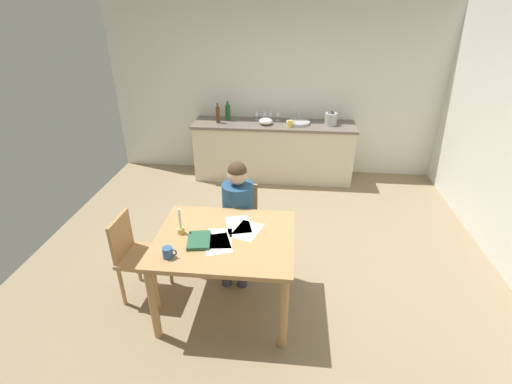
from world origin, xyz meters
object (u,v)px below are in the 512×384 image
at_px(bottle_vinegar, 228,112).
at_px(wine_glass_back_right, 257,113).
at_px(chair_side_empty, 137,254).
at_px(wine_glass_by_kettle, 270,113).
at_px(chair_at_table, 240,221).
at_px(person_seated, 237,212).
at_px(sink_unit, 298,122).
at_px(stovetop_kettle, 331,118).
at_px(wine_glass_near_sink, 278,114).
at_px(coffee_mug, 168,253).
at_px(candlestick, 181,227).
at_px(bottle_oil, 218,114).
at_px(dining_table, 225,248).
at_px(teacup_on_counter, 290,124).
at_px(book_magazine, 199,240).
at_px(mixing_bowl, 266,121).
at_px(wine_glass_back_left, 265,113).

distance_m(bottle_vinegar, wine_glass_back_right, 0.45).
distance_m(chair_side_empty, wine_glass_by_kettle, 3.20).
bearing_deg(chair_at_table, person_seated, -89.63).
bearing_deg(bottle_vinegar, chair_at_table, -77.70).
xyz_separation_m(person_seated, sink_unit, (0.60, 2.32, 0.24)).
xyz_separation_m(stovetop_kettle, wine_glass_near_sink, (-0.81, 0.15, 0.01)).
relative_size(coffee_mug, sink_unit, 0.32).
xyz_separation_m(person_seated, candlestick, (-0.41, -0.56, 0.16)).
distance_m(bottle_oil, wine_glass_back_right, 0.61).
xyz_separation_m(dining_table, sink_unit, (0.62, 2.90, 0.26)).
bearing_deg(chair_side_empty, stovetop_kettle, 55.22).
height_order(bottle_oil, wine_glass_back_right, bottle_oil).
xyz_separation_m(dining_table, chair_side_empty, (-0.86, 0.07, -0.18)).
relative_size(sink_unit, stovetop_kettle, 1.64).
bearing_deg(sink_unit, wine_glass_near_sink, 155.33).
bearing_deg(candlestick, chair_at_table, 60.24).
bearing_deg(teacup_on_counter, chair_side_empty, -116.93).
distance_m(chair_at_table, bottle_vinegar, 2.37).
xyz_separation_m(dining_table, person_seated, (0.02, 0.58, 0.02)).
relative_size(chair_at_table, book_magazine, 3.36).
xyz_separation_m(wine_glass_by_kettle, wine_glass_back_right, (-0.22, 0.00, 0.00)).
height_order(chair_at_table, teacup_on_counter, teacup_on_counter).
bearing_deg(teacup_on_counter, mixing_bowl, 167.87).
distance_m(coffee_mug, wine_glass_by_kettle, 3.42).
bearing_deg(teacup_on_counter, wine_glass_near_sink, 123.93).
bearing_deg(coffee_mug, wine_glass_by_kettle, 80.18).
distance_m(coffee_mug, book_magazine, 0.30).
distance_m(chair_at_table, chair_side_empty, 1.10).
bearing_deg(bottle_vinegar, wine_glass_near_sink, 4.87).
relative_size(wine_glass_back_left, teacup_on_counter, 1.39).
xyz_separation_m(bottle_vinegar, wine_glass_by_kettle, (0.66, 0.07, -0.02)).
relative_size(person_seated, stovetop_kettle, 5.43).
relative_size(coffee_mug, mixing_bowl, 0.56).
xyz_separation_m(chair_at_table, wine_glass_back_left, (0.08, 2.32, 0.53)).
relative_size(chair_side_empty, coffee_mug, 7.31).
xyz_separation_m(mixing_bowl, wine_glass_back_right, (-0.16, 0.22, 0.06)).
distance_m(coffee_mug, mixing_bowl, 3.19).
relative_size(bottle_oil, wine_glass_near_sink, 1.99).
distance_m(chair_at_table, book_magazine, 0.90).
height_order(coffee_mug, candlestick, candlestick).
xyz_separation_m(chair_at_table, chair_side_empty, (-0.88, -0.66, -0.00)).
bearing_deg(chair_at_table, wine_glass_near_sink, 82.99).
bearing_deg(chair_side_empty, dining_table, -4.37).
bearing_deg(wine_glass_back_right, sink_unit, -12.66).
height_order(book_magazine, wine_glass_near_sink, wine_glass_near_sink).
height_order(chair_at_table, stovetop_kettle, stovetop_kettle).
relative_size(sink_unit, bottle_oil, 1.18).
xyz_separation_m(chair_side_empty, teacup_on_counter, (1.36, 2.68, 0.47)).
bearing_deg(person_seated, teacup_on_counter, 77.35).
distance_m(candlestick, wine_glass_back_left, 3.07).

